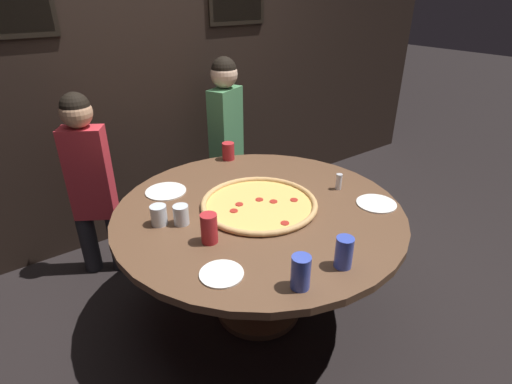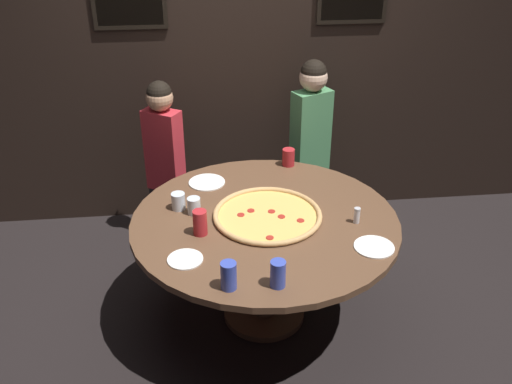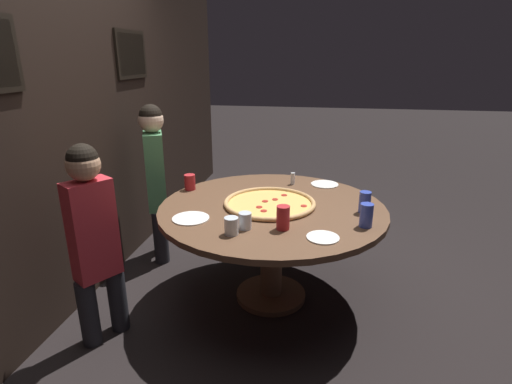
# 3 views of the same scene
# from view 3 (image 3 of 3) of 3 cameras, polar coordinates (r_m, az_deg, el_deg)

# --- Properties ---
(ground_plane) EXTENTS (24.00, 24.00, 0.00)m
(ground_plane) POSITION_cam_3_polar(r_m,az_deg,el_deg) (3.15, 2.13, -14.69)
(ground_plane) COLOR black
(back_wall) EXTENTS (6.40, 0.08, 2.60)m
(back_wall) POSITION_cam_3_polar(r_m,az_deg,el_deg) (3.16, -23.84, 9.40)
(back_wall) COLOR black
(back_wall) RESTS_ON ground_plane
(dining_table) EXTENTS (1.59, 1.59, 0.74)m
(dining_table) POSITION_cam_3_polar(r_m,az_deg,el_deg) (2.85, 2.28, -4.42)
(dining_table) COLOR brown
(dining_table) RESTS_ON ground_plane
(giant_pizza) EXTENTS (0.65, 0.65, 0.03)m
(giant_pizza) POSITION_cam_3_polar(r_m,az_deg,el_deg) (2.82, 1.97, -1.58)
(giant_pizza) COLOR #EAB75B
(giant_pizza) RESTS_ON dining_table
(drink_cup_front_edge) EXTENTS (0.09, 0.09, 0.12)m
(drink_cup_front_edge) POSITION_cam_3_polar(r_m,az_deg,el_deg) (3.17, -9.43, 1.40)
(drink_cup_front_edge) COLOR #B22328
(drink_cup_front_edge) RESTS_ON dining_table
(drink_cup_centre_back) EXTENTS (0.08, 0.08, 0.10)m
(drink_cup_centre_back) POSITION_cam_3_polar(r_m,az_deg,el_deg) (2.35, -3.54, -4.86)
(drink_cup_centre_back) COLOR silver
(drink_cup_centre_back) RESTS_ON dining_table
(drink_cup_near_left) EXTENTS (0.08, 0.08, 0.14)m
(drink_cup_near_left) POSITION_cam_3_polar(r_m,az_deg,el_deg) (2.76, 15.28, -1.41)
(drink_cup_near_left) COLOR #384CB7
(drink_cup_near_left) RESTS_ON dining_table
(drink_cup_far_left) EXTENTS (0.08, 0.08, 0.15)m
(drink_cup_far_left) POSITION_cam_3_polar(r_m,az_deg,el_deg) (2.54, 15.49, -3.22)
(drink_cup_far_left) COLOR #384CB7
(drink_cup_far_left) RESTS_ON dining_table
(drink_cup_beside_pizza) EXTENTS (0.08, 0.08, 0.15)m
(drink_cup_beside_pizza) POSITION_cam_3_polar(r_m,az_deg,el_deg) (2.41, 3.89, -3.68)
(drink_cup_beside_pizza) COLOR #B22328
(drink_cup_beside_pizza) RESTS_ON dining_table
(drink_cup_near_right) EXTENTS (0.08, 0.08, 0.10)m
(drink_cup_near_right) POSITION_cam_3_polar(r_m,az_deg,el_deg) (2.42, -1.57, -4.12)
(drink_cup_near_right) COLOR silver
(drink_cup_near_right) RESTS_ON dining_table
(white_plate_left_side) EXTENTS (0.22, 0.22, 0.01)m
(white_plate_left_side) POSITION_cam_3_polar(r_m,az_deg,el_deg) (3.31, 9.78, 1.10)
(white_plate_left_side) COLOR white
(white_plate_left_side) RESTS_ON dining_table
(white_plate_near_front) EXTENTS (0.19, 0.19, 0.01)m
(white_plate_near_front) POSITION_cam_3_polar(r_m,az_deg,el_deg) (2.35, 9.53, -6.42)
(white_plate_near_front) COLOR white
(white_plate_near_front) RESTS_ON dining_table
(white_plate_far_back) EXTENTS (0.24, 0.24, 0.01)m
(white_plate_far_back) POSITION_cam_3_polar(r_m,az_deg,el_deg) (2.62, -9.30, -3.73)
(white_plate_far_back) COLOR white
(white_plate_far_back) RESTS_ON dining_table
(condiment_shaker) EXTENTS (0.04, 0.04, 0.10)m
(condiment_shaker) POSITION_cam_3_polar(r_m,az_deg,el_deg) (3.28, 5.27, 1.94)
(condiment_shaker) COLOR silver
(condiment_shaker) RESTS_ON dining_table
(diner_side_left) EXTENTS (0.36, 0.25, 1.37)m
(diner_side_left) POSITION_cam_3_polar(r_m,az_deg,el_deg) (3.52, -14.15, 2.45)
(diner_side_left) COLOR #232328
(diner_side_left) RESTS_ON ground_plane
(diner_side_right) EXTENTS (0.33, 0.27, 1.28)m
(diner_side_right) POSITION_cam_3_polar(r_m,az_deg,el_deg) (2.60, -22.24, -5.61)
(diner_side_right) COLOR #232328
(diner_side_right) RESTS_ON ground_plane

